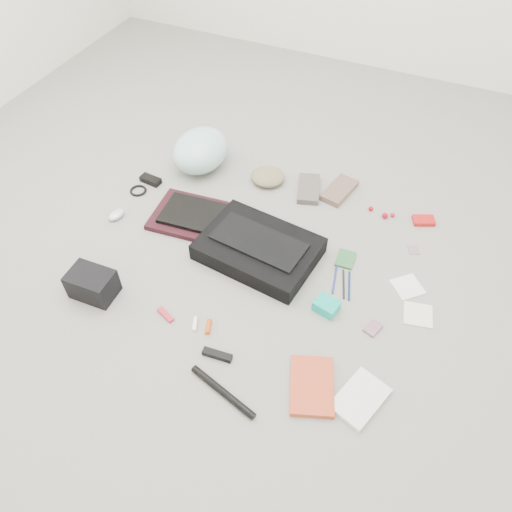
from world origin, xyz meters
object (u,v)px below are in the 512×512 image
at_px(book_red, 312,386).
at_px(laptop, 193,213).
at_px(camera_bag, 92,284).
at_px(accordion_wallet, 326,306).
at_px(bike_helmet, 201,150).
at_px(messenger_bag, 259,249).

bearing_deg(book_red, laptop, 123.70).
xyz_separation_m(camera_bag, accordion_wallet, (0.94, 0.32, -0.04)).
relative_size(camera_bag, accordion_wallet, 1.94).
height_order(book_red, accordion_wallet, accordion_wallet).
relative_size(book_red, accordion_wallet, 2.45).
relative_size(laptop, book_red, 1.24).
distance_m(bike_helmet, book_red, 1.42).
distance_m(camera_bag, accordion_wallet, 0.99).
height_order(messenger_bag, book_red, messenger_bag).
relative_size(bike_helmet, book_red, 1.44).
distance_m(laptop, bike_helmet, 0.43).
bearing_deg(laptop, bike_helmet, 107.12).
height_order(bike_helmet, book_red, bike_helmet).
distance_m(messenger_bag, accordion_wallet, 0.42).
distance_m(bike_helmet, accordion_wallet, 1.14).
xyz_separation_m(messenger_bag, book_red, (0.45, -0.53, -0.03)).
relative_size(laptop, camera_bag, 1.57).
height_order(messenger_bag, bike_helmet, bike_helmet).
bearing_deg(accordion_wallet, camera_bag, -148.71).
relative_size(camera_bag, book_red, 0.79).
bearing_deg(accordion_wallet, bike_helmet, 157.79).
bearing_deg(messenger_bag, camera_bag, -131.60).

